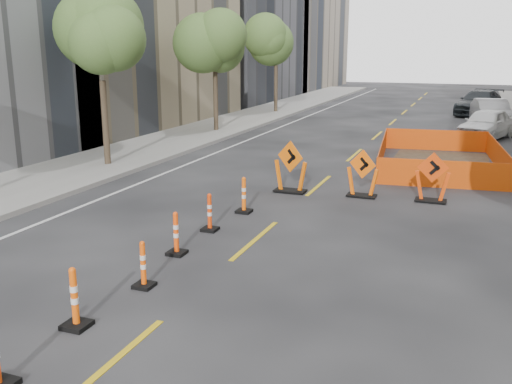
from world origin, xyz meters
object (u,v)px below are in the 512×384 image
at_px(chevron_sign_center, 363,173).
at_px(parked_car_mid, 491,113).
at_px(channelizer_3, 143,264).
at_px(chevron_sign_left, 291,167).
at_px(channelizer_2, 74,298).
at_px(channelizer_6, 244,195).
at_px(chevron_sign_right, 432,177).
at_px(channelizer_4, 176,233).
at_px(parked_car_near, 486,124).
at_px(parked_car_far, 479,103).
at_px(channelizer_5, 210,212).

bearing_deg(chevron_sign_center, parked_car_mid, 97.98).
relative_size(channelizer_3, chevron_sign_left, 0.56).
bearing_deg(channelizer_2, channelizer_3, 84.66).
bearing_deg(channelizer_2, chevron_sign_left, 86.81).
relative_size(channelizer_3, parked_car_mid, 0.20).
height_order(channelizer_6, chevron_sign_right, chevron_sign_right).
bearing_deg(channelizer_4, parked_car_near, 71.99).
relative_size(chevron_sign_left, parked_car_far, 0.29).
relative_size(channelizer_2, channelizer_3, 1.13).
xyz_separation_m(channelizer_4, channelizer_6, (0.16, 3.63, 0.02)).
xyz_separation_m(channelizer_4, chevron_sign_right, (4.96, 6.69, 0.26)).
relative_size(channelizer_6, chevron_sign_right, 0.68).
bearing_deg(channelizer_5, channelizer_2, -88.47).
relative_size(channelizer_2, channelizer_6, 1.04).
xyz_separation_m(channelizer_4, parked_car_near, (6.59, 20.28, 0.27)).
relative_size(channelizer_3, channelizer_4, 0.94).
height_order(chevron_sign_left, parked_car_far, chevron_sign_left).
relative_size(chevron_sign_center, parked_car_near, 0.33).
xyz_separation_m(channelizer_3, parked_car_far, (5.98, 33.42, 0.36)).
height_order(channelizer_5, parked_car_near, parked_car_near).
bearing_deg(chevron_sign_center, channelizer_2, -85.56).
bearing_deg(channelizer_6, chevron_sign_right, 32.46).
bearing_deg(channelizer_4, channelizer_5, 91.19).
bearing_deg(parked_car_near, channelizer_2, -86.66).
distance_m(channelizer_3, chevron_sign_left, 8.16).
xyz_separation_m(channelizer_6, chevron_sign_left, (0.51, 2.70, 0.32)).
height_order(channelizer_4, channelizer_5, channelizer_4).
relative_size(chevron_sign_left, parked_car_near, 0.37).
xyz_separation_m(channelizer_5, chevron_sign_center, (2.95, 4.74, 0.26)).
bearing_deg(parked_car_mid, chevron_sign_right, -105.79).
height_order(channelizer_5, parked_car_far, parked_car_far).
bearing_deg(parked_car_mid, channelizer_5, -116.22).
xyz_separation_m(chevron_sign_left, parked_car_far, (5.60, 25.27, -0.00)).
relative_size(channelizer_3, chevron_sign_center, 0.63).
bearing_deg(channelizer_5, chevron_sign_center, 58.07).
height_order(chevron_sign_right, parked_car_far, parked_car_far).
bearing_deg(channelizer_4, channelizer_3, -81.30).
bearing_deg(channelizer_4, parked_car_far, 78.79).
bearing_deg(parked_car_far, channelizer_3, -87.33).
relative_size(channelizer_3, chevron_sign_right, 0.62).
xyz_separation_m(channelizer_4, chevron_sign_center, (2.91, 6.55, 0.25)).
distance_m(channelizer_5, parked_car_far, 30.44).
xyz_separation_m(chevron_sign_right, parked_car_near, (1.63, 13.59, 0.01)).
xyz_separation_m(channelizer_3, channelizer_6, (-0.12, 5.45, 0.04)).
bearing_deg(chevron_sign_center, channelizer_3, -87.64).
height_order(channelizer_2, channelizer_3, channelizer_2).
bearing_deg(channelizer_3, parked_car_far, 79.85).
bearing_deg(parked_car_near, parked_car_mid, 105.15).
bearing_deg(channelizer_5, chevron_sign_right, 44.26).
relative_size(chevron_sign_left, parked_car_mid, 0.35).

